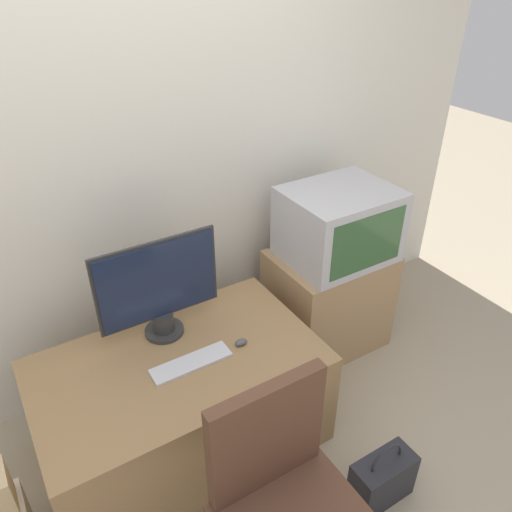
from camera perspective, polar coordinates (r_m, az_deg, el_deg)
name	(u,v)px	position (r m, az deg, el deg)	size (l,w,h in m)	color
wall_back	(127,149)	(2.42, -14.54, 11.76)	(4.40, 0.05, 2.60)	silver
desk	(182,402)	(2.47, -8.45, -16.19)	(1.26, 0.76, 0.53)	#937047
side_stand	(327,299)	(3.01, 8.14, -4.88)	(0.64, 0.50, 0.62)	#A37F56
main_monitor	(159,288)	(2.29, -11.03, -3.65)	(0.57, 0.18, 0.50)	#2D2D2D
keyboard	(191,363)	(2.26, -7.42, -12.01)	(0.36, 0.10, 0.01)	silver
mouse	(241,342)	(2.32, -1.72, -9.83)	(0.06, 0.04, 0.03)	#4C4C51
crt_tv	(339,225)	(2.73, 9.45, 3.55)	(0.57, 0.47, 0.40)	#B7B7BC
handbag	(382,479)	(2.44, 14.22, -23.45)	(0.29, 0.14, 0.34)	#232328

